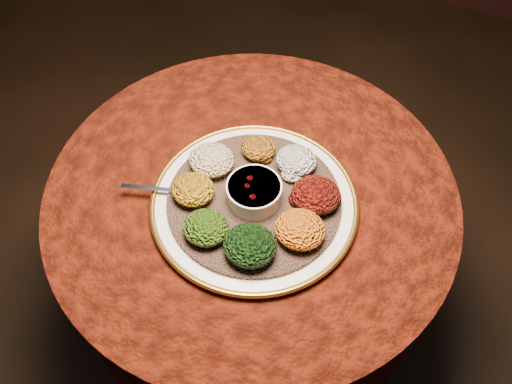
% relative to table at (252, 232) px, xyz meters
% --- Properties ---
extents(table, '(0.96, 0.96, 0.73)m').
position_rel_table_xyz_m(table, '(0.00, 0.00, 0.00)').
color(table, black).
rests_on(table, ground).
extents(platter, '(0.51, 0.51, 0.02)m').
position_rel_table_xyz_m(platter, '(0.02, -0.04, 0.19)').
color(platter, silver).
rests_on(platter, table).
extents(injera, '(0.40, 0.40, 0.01)m').
position_rel_table_xyz_m(injera, '(0.02, -0.04, 0.20)').
color(injera, brown).
rests_on(injera, platter).
extents(stew_bowl, '(0.12, 0.12, 0.05)m').
position_rel_table_xyz_m(stew_bowl, '(0.02, -0.04, 0.24)').
color(stew_bowl, white).
rests_on(stew_bowl, injera).
extents(spoon, '(0.16, 0.06, 0.01)m').
position_rel_table_xyz_m(spoon, '(-0.14, -0.09, 0.21)').
color(spoon, silver).
rests_on(spoon, injera).
extents(portion_ayib, '(0.09, 0.09, 0.05)m').
position_rel_table_xyz_m(portion_ayib, '(0.07, 0.09, 0.23)').
color(portion_ayib, silver).
rests_on(portion_ayib, injera).
extents(portion_kitfo, '(0.11, 0.10, 0.05)m').
position_rel_table_xyz_m(portion_kitfo, '(0.15, 0.01, 0.23)').
color(portion_kitfo, black).
rests_on(portion_kitfo, injera).
extents(portion_tikil, '(0.11, 0.10, 0.05)m').
position_rel_table_xyz_m(portion_tikil, '(0.15, -0.09, 0.23)').
color(portion_tikil, '#B1660E').
rests_on(portion_tikil, injera).
extents(portion_gomen, '(0.11, 0.11, 0.05)m').
position_rel_table_xyz_m(portion_gomen, '(0.07, -0.16, 0.23)').
color(portion_gomen, black).
rests_on(portion_gomen, injera).
extents(portion_mixveg, '(0.10, 0.09, 0.05)m').
position_rel_table_xyz_m(portion_mixveg, '(-0.03, -0.16, 0.23)').
color(portion_mixveg, '#972309').
rests_on(portion_mixveg, injera).
extents(portion_kik, '(0.10, 0.09, 0.05)m').
position_rel_table_xyz_m(portion_kik, '(-0.10, -0.08, 0.23)').
color(portion_kik, '#B98610').
rests_on(portion_kik, injera).
extents(portion_timatim, '(0.10, 0.10, 0.05)m').
position_rel_table_xyz_m(portion_timatim, '(-0.10, 0.01, 0.23)').
color(portion_timatim, maroon).
rests_on(portion_timatim, injera).
extents(portion_shiro, '(0.08, 0.08, 0.04)m').
position_rel_table_xyz_m(portion_shiro, '(-0.02, 0.09, 0.23)').
color(portion_shiro, '#905B11').
rests_on(portion_shiro, injera).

